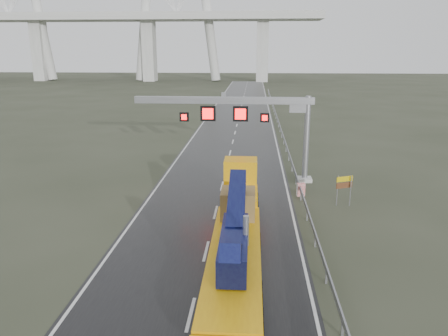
# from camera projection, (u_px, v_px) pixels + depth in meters

# --- Properties ---
(ground) EXTENTS (400.00, 400.00, 0.00)m
(ground) POSITION_uv_depth(u_px,v_px,m) (197.00, 290.00, 20.32)
(ground) COLOR #313626
(ground) RESTS_ON ground
(road) EXTENTS (11.00, 200.00, 0.02)m
(road) POSITION_uv_depth(u_px,v_px,m) (235.00, 133.00, 58.83)
(road) COLOR black
(road) RESTS_ON ground
(guardrail) EXTENTS (0.20, 140.00, 1.40)m
(guardrail) POSITION_uv_depth(u_px,v_px,m) (286.00, 144.00, 48.62)
(guardrail) COLOR gray
(guardrail) RESTS_ON ground
(sign_gantry) EXTENTS (14.90, 1.20, 7.42)m
(sign_gantry) POSITION_uv_depth(u_px,v_px,m) (249.00, 115.00, 36.04)
(sign_gantry) COLOR #B5B6B1
(sign_gantry) RESTS_ON ground
(heavy_haul_truck) EXTENTS (2.70, 17.54, 4.11)m
(heavy_haul_truck) POSITION_uv_depth(u_px,v_px,m) (237.00, 216.00, 25.02)
(heavy_haul_truck) COLOR #E9AB0C
(heavy_haul_truck) RESTS_ON ground
(exit_sign_pair) EXTENTS (1.21, 0.56, 2.22)m
(exit_sign_pair) POSITION_uv_depth(u_px,v_px,m) (344.00, 185.00, 30.92)
(exit_sign_pair) COLOR gray
(exit_sign_pair) RESTS_ON ground
(striped_barrier) EXTENTS (0.65, 0.45, 1.01)m
(striped_barrier) POSITION_uv_depth(u_px,v_px,m) (301.00, 190.00, 33.26)
(striped_barrier) COLOR red
(striped_barrier) RESTS_ON ground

